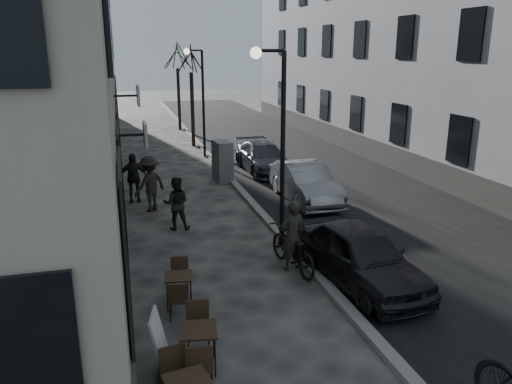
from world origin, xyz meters
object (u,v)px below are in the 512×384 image
pedestrian_near (176,203)px  pedestrian_far (133,178)px  bistro_set_b (199,345)px  car_mid (305,183)px  streetlamp_near (276,128)px  tree_near (191,57)px  streetlamp_far (199,91)px  tree_far (177,56)px  bistro_set_c (179,287)px  pedestrian_mid (150,184)px  sign_board (162,350)px  utility_cabinet (223,161)px  bicycle (292,249)px  car_near (361,256)px  car_far (263,157)px

pedestrian_near → pedestrian_far: (-1.10, 3.13, 0.07)m
bistro_set_b → pedestrian_far: (-0.66, 9.87, 0.40)m
pedestrian_far → car_mid: size_ratio=0.42×
pedestrian_far → streetlamp_near: bearing=-57.6°
tree_near → pedestrian_near: tree_near is taller
streetlamp_far → tree_far: bearing=89.5°
bistro_set_c → pedestrian_mid: pedestrian_mid is taller
sign_board → pedestrian_mid: size_ratio=0.60×
utility_cabinet → bicycle: size_ratio=0.81×
tree_near → sign_board: (-3.41, -19.65, -4.23)m
bicycle → car_near: car_near is taller
pedestrian_far → pedestrian_near: bearing=-71.7°
tree_far → bistro_set_c: 24.05m
bistro_set_b → pedestrian_far: 9.90m
streetlamp_far → pedestrian_far: 7.96m
car_far → pedestrian_mid: bearing=-140.8°
streetlamp_far → car_near: (1.17, -14.53, -2.50)m
car_near → car_mid: (1.05, 6.22, -0.00)m
bistro_set_c → pedestrian_far: size_ratio=0.82×
pedestrian_mid → bistro_set_b: bearing=54.0°
bistro_set_c → pedestrian_mid: (-0.13, 6.52, 0.49)m
pedestrian_far → car_far: 6.30m
bistro_set_b → utility_cabinet: size_ratio=0.94×
bistro_set_b → car_far: bearing=77.3°
sign_board → utility_cabinet: utility_cabinet is taller
streetlamp_far → pedestrian_mid: streetlamp_far is taller
tree_far → utility_cabinet: bearing=-90.0°
bistro_set_b → bicycle: (2.73, 3.25, 0.08)m
utility_cabinet → car_mid: (2.16, -3.44, -0.14)m
sign_board → car_mid: bearing=68.0°
tree_near → car_far: 8.09m
bistro_set_c → pedestrian_near: bearing=92.4°
streetlamp_near → car_far: 8.91m
streetlamp_near → pedestrian_mid: size_ratio=2.82×
tree_far → streetlamp_near: bearing=-90.2°
streetlamp_far → car_mid: (2.23, -8.32, -2.50)m
sign_board → pedestrian_mid: 8.70m
streetlamp_near → bicycle: 3.00m
pedestrian_far → car_far: (5.50, 3.08, -0.24)m
bistro_set_c → car_mid: (5.04, 6.17, 0.25)m
utility_cabinet → bicycle: 8.55m
sign_board → pedestrian_far: (-0.09, 9.85, 0.41)m
car_near → bistro_set_b: bearing=-157.4°
tree_near → sign_board: bearing=-99.9°
streetlamp_far → tree_far: size_ratio=0.89×
bistro_set_c → pedestrian_near: (0.48, 4.56, 0.37)m
streetlamp_near → car_mid: size_ratio=1.27×
bistro_set_b → car_far: 13.83m
bistro_set_c → car_far: bearing=74.1°
tree_far → bistro_set_b: (-2.84, -25.67, -4.22)m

